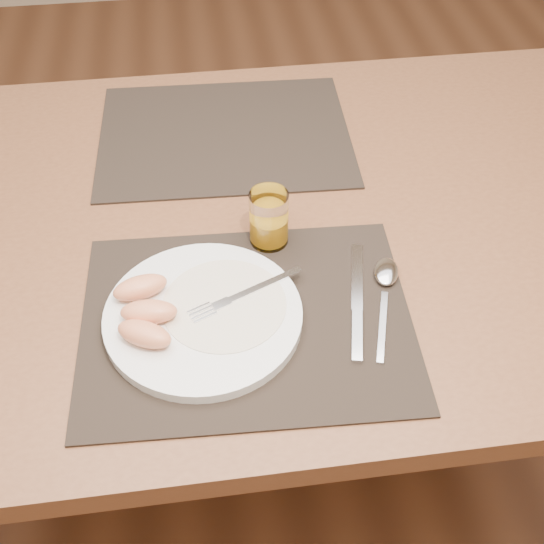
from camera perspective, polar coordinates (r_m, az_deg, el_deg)
The scene contains 11 objects.
ground at distance 1.68m, azimuth -1.49°, elevation -14.70°, with size 5.00×5.00×0.00m, color brown.
table at distance 1.15m, azimuth -2.11°, elevation 1.73°, with size 1.40×0.90×0.75m.
placemat_near at distance 0.94m, azimuth -2.13°, elevation -4.02°, with size 0.45×0.35×0.00m, color black.
placemat_far at distance 1.26m, azimuth -3.98°, elevation 11.39°, with size 0.45×0.35×0.00m, color black.
plate at distance 0.93m, azimuth -5.77°, elevation -3.70°, with size 0.27×0.27×0.02m, color white.
plate_dressing at distance 0.93m, azimuth -4.01°, elevation -2.70°, with size 0.17×0.17×0.00m.
fork at distance 0.94m, azimuth -2.95°, elevation -2.12°, with size 0.17×0.09×0.00m.
knife at distance 0.95m, azimuth 7.13°, elevation -3.12°, with size 0.06×0.22×0.01m.
spoon at distance 0.99m, azimuth 9.49°, elevation -0.61°, with size 0.08×0.19×0.01m.
juice_glass at distance 1.02m, azimuth -0.26°, elevation 4.32°, with size 0.06×0.06×0.09m.
grapefruit_wedges at distance 0.92m, azimuth -10.63°, elevation -3.19°, with size 0.09×0.14×0.03m.
Camera 1 is at (-0.07, -0.82, 1.47)m, focal length 45.00 mm.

